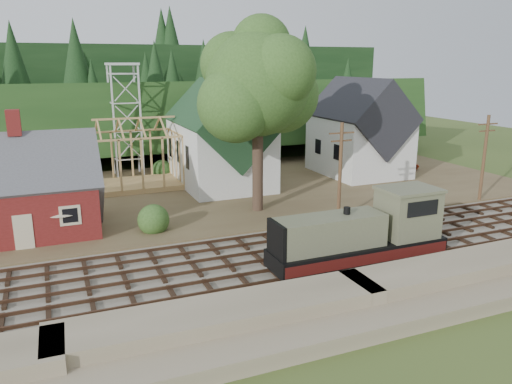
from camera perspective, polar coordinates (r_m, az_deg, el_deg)
name	(u,v)px	position (r m, az deg, el deg)	size (l,w,h in m)	color
ground	(288,257)	(33.21, 3.72, -7.47)	(140.00, 140.00, 0.00)	#384C1E
embankment	(362,316)	(26.60, 12.06, -13.70)	(64.00, 5.00, 1.60)	#7F7259
railroad_bed	(288,256)	(33.19, 3.72, -7.34)	(64.00, 11.00, 0.16)	#726B5B
village_flat	(207,192)	(49.14, -5.58, 0.02)	(64.00, 26.00, 0.30)	brown
hillside	(157,153)	(71.97, -11.25, 4.35)	(70.00, 28.00, 8.00)	#1E3F19
ridge	(138,138)	(87.53, -13.38, 6.03)	(80.00, 20.00, 12.00)	black
depot	(22,195)	(39.69, -25.14, -0.28)	(10.80, 7.41, 9.00)	maroon
church	(220,137)	(50.31, -4.10, 6.24)	(8.40, 15.17, 13.00)	silver
farmhouse	(359,133)	(56.86, 11.70, 6.62)	(8.40, 10.80, 10.60)	silver
timber_frame	(137,158)	(50.98, -13.48, 3.81)	(8.20, 6.20, 6.99)	tan
lattice_tower	(123,86)	(56.13, -14.93, 11.64)	(3.20, 3.20, 12.12)	silver
big_tree	(259,91)	(40.92, 0.37, 11.46)	(10.90, 8.40, 14.70)	#38281E
telegraph_pole_near	(340,171)	(39.63, 9.59, 2.43)	(2.20, 0.28, 8.00)	#4C331E
telegraph_pole_far	(484,157)	(49.18, 24.62, 3.65)	(2.20, 0.28, 8.00)	#4C331E
locomotive	(365,235)	(31.92, 12.33, -4.79)	(11.46, 2.87, 4.60)	black
car_blue	(79,224)	(39.01, -19.53, -3.47)	(1.48, 3.67, 1.25)	#607FCE
car_green	(16,235)	(38.51, -25.77, -4.42)	(1.22, 3.50, 1.15)	#86AA75
car_red	(401,165)	(60.46, 16.19, 3.01)	(2.06, 4.47, 1.24)	#AF300E
patio_set	(61,211)	(37.23, -21.37, -2.06)	(2.25, 2.25, 2.51)	silver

